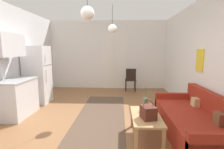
% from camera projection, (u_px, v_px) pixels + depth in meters
% --- Properties ---
extents(ground_plane, '(5.32, 7.93, 0.10)m').
position_uv_depth(ground_plane, '(96.00, 129.00, 3.64)').
color(ground_plane, '#8E603D').
extents(wall_back, '(4.92, 0.13, 2.79)m').
position_uv_depth(wall_back, '(108.00, 55.00, 7.09)').
color(wall_back, white).
rests_on(wall_back, ground_plane).
extents(wall_right, '(0.12, 7.53, 2.79)m').
position_uv_depth(wall_right, '(218.00, 61.00, 3.30)').
color(wall_right, white).
rests_on(wall_right, ground_plane).
extents(area_rug, '(1.15, 3.22, 0.01)m').
position_uv_depth(area_rug, '(101.00, 114.00, 4.28)').
color(area_rug, brown).
rests_on(area_rug, ground_plane).
extents(couch, '(0.94, 2.12, 0.81)m').
position_uv_depth(couch, '(196.00, 122.00, 3.22)').
color(couch, maroon).
rests_on(couch, ground_plane).
extents(coffee_table, '(0.51, 1.00, 0.44)m').
position_uv_depth(coffee_table, '(146.00, 118.00, 3.10)').
color(coffee_table, tan).
rests_on(coffee_table, ground_plane).
extents(bamboo_vase, '(0.08, 0.08, 0.45)m').
position_uv_depth(bamboo_vase, '(145.00, 103.00, 3.39)').
color(bamboo_vase, '#47704C').
rests_on(bamboo_vase, coffee_table).
extents(handbag, '(0.28, 0.31, 0.33)m').
position_uv_depth(handbag, '(148.00, 112.00, 2.93)').
color(handbag, '#512319').
rests_on(handbag, coffee_table).
extents(refrigerator, '(0.67, 0.64, 1.73)m').
position_uv_depth(refrigerator, '(38.00, 75.00, 5.16)').
color(refrigerator, white).
rests_on(refrigerator, ground_plane).
extents(kitchen_counter, '(0.59, 1.04, 2.00)m').
position_uv_depth(kitchen_counter, '(16.00, 86.00, 4.12)').
color(kitchen_counter, silver).
rests_on(kitchen_counter, ground_plane).
extents(accent_chair, '(0.43, 0.41, 0.90)m').
position_uv_depth(accent_chair, '(131.00, 79.00, 6.60)').
color(accent_chair, black).
rests_on(accent_chair, ground_plane).
extents(pendant_lamp_near, '(0.23, 0.23, 0.68)m').
position_uv_depth(pendant_lamp_near, '(87.00, 13.00, 2.86)').
color(pendant_lamp_near, black).
extents(pendant_lamp_far, '(0.24, 0.24, 0.73)m').
position_uv_depth(pendant_lamp_far, '(112.00, 29.00, 4.55)').
color(pendant_lamp_far, black).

